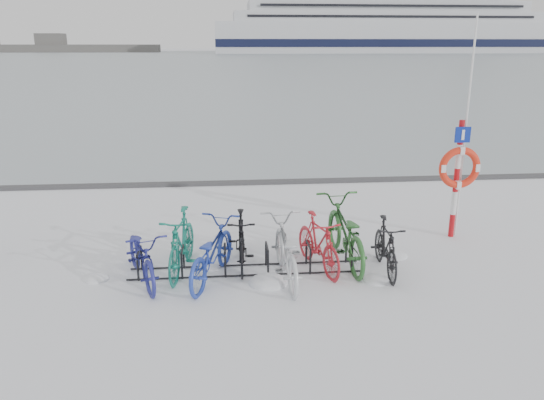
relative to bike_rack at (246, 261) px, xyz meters
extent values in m
plane|color=white|center=(0.00, 0.00, -0.18)|extent=(900.00, 900.00, 0.00)
cube|color=#A3B0B8|center=(0.00, 155.00, -0.17)|extent=(400.00, 298.00, 0.02)
cube|color=#3F3F42|center=(0.00, 5.90, -0.13)|extent=(400.00, 0.25, 0.10)
cylinder|color=black|center=(-1.80, -0.22, 0.04)|extent=(0.04, 0.04, 0.44)
cylinder|color=black|center=(-1.80, 0.22, 0.04)|extent=(0.04, 0.04, 0.44)
cylinder|color=black|center=(-1.80, 0.00, 0.26)|extent=(0.04, 0.44, 0.04)
cylinder|color=black|center=(-1.08, -0.22, 0.04)|extent=(0.04, 0.04, 0.44)
cylinder|color=black|center=(-1.08, 0.22, 0.04)|extent=(0.04, 0.04, 0.44)
cylinder|color=black|center=(-1.08, 0.00, 0.26)|extent=(0.04, 0.44, 0.04)
cylinder|color=black|center=(-0.36, -0.22, 0.04)|extent=(0.04, 0.04, 0.44)
cylinder|color=black|center=(-0.36, 0.22, 0.04)|extent=(0.04, 0.04, 0.44)
cylinder|color=black|center=(-0.36, 0.00, 0.26)|extent=(0.04, 0.44, 0.04)
cylinder|color=black|center=(0.36, -0.22, 0.04)|extent=(0.04, 0.04, 0.44)
cylinder|color=black|center=(0.36, 0.22, 0.04)|extent=(0.04, 0.04, 0.44)
cylinder|color=black|center=(0.36, 0.00, 0.26)|extent=(0.04, 0.44, 0.04)
cylinder|color=black|center=(1.08, -0.22, 0.04)|extent=(0.04, 0.04, 0.44)
cylinder|color=black|center=(1.08, 0.22, 0.04)|extent=(0.04, 0.04, 0.44)
cylinder|color=black|center=(1.08, 0.00, 0.26)|extent=(0.04, 0.44, 0.04)
cylinder|color=black|center=(1.80, -0.22, 0.04)|extent=(0.04, 0.04, 0.44)
cylinder|color=black|center=(1.80, 0.22, 0.04)|extent=(0.04, 0.04, 0.44)
cylinder|color=black|center=(1.80, 0.00, 0.26)|extent=(0.04, 0.44, 0.04)
cylinder|color=black|center=(0.00, -0.22, -0.16)|extent=(4.00, 0.03, 0.03)
cylinder|color=black|center=(0.00, 0.22, -0.16)|extent=(4.00, 0.03, 0.03)
cylinder|color=#B30E14|center=(4.24, 1.34, 0.06)|extent=(0.11, 0.11, 0.47)
cylinder|color=silver|center=(4.24, 1.34, 0.53)|extent=(0.11, 0.11, 0.47)
cylinder|color=#B30E14|center=(4.24, 1.34, 1.01)|extent=(0.11, 0.11, 0.47)
cylinder|color=silver|center=(4.24, 1.34, 1.48)|extent=(0.11, 0.11, 0.47)
cylinder|color=#B30E14|center=(4.24, 1.34, 1.95)|extent=(0.11, 0.11, 0.47)
torus|color=red|center=(4.24, 1.25, 1.28)|extent=(0.83, 0.14, 0.83)
cube|color=navy|center=(4.24, 1.26, 1.92)|extent=(0.30, 0.03, 0.30)
cylinder|color=silver|center=(4.35, 1.39, 1.98)|extent=(0.04, 0.04, 4.31)
cube|color=white|center=(69.28, 223.54, 5.98)|extent=(143.79, 26.70, 12.33)
cube|color=black|center=(69.28, 210.14, 3.93)|extent=(143.79, 0.30, 3.08)
cube|color=black|center=(69.28, 236.94, 3.93)|extent=(143.79, 0.30, 3.08)
cube|color=white|center=(69.28, 223.54, 14.20)|extent=(128.39, 24.65, 4.11)
cube|color=black|center=(69.28, 211.01, 18.31)|extent=(112.98, 0.20, 12.33)
cube|color=#4E4E4E|center=(-90.00, 260.00, 4.82)|extent=(20.00, 10.00, 6.00)
imported|color=navy|center=(-1.72, -0.20, 0.30)|extent=(1.22, 1.93, 0.96)
imported|color=#167460|center=(-1.10, 0.13, 0.37)|extent=(0.79, 1.89, 1.10)
imported|color=#253DA6|center=(-0.59, -0.23, 0.33)|extent=(1.26, 2.04, 1.01)
imported|color=black|center=(-0.07, 0.29, 0.31)|extent=(0.50, 1.64, 0.98)
imported|color=silver|center=(0.64, -0.34, 0.34)|extent=(0.79, 2.03, 1.05)
imported|color=red|center=(1.25, 0.03, 0.32)|extent=(0.89, 1.72, 1.00)
imported|color=#2A622B|center=(1.78, 0.31, 0.40)|extent=(0.90, 2.27, 1.17)
imported|color=black|center=(2.38, -0.20, 0.30)|extent=(0.55, 1.61, 0.95)
ellipsoid|color=white|center=(-2.51, -0.11, -0.18)|extent=(0.41, 0.41, 0.14)
ellipsoid|color=white|center=(-0.64, 0.20, -0.18)|extent=(0.38, 0.38, 0.13)
ellipsoid|color=white|center=(0.84, 0.60, -0.18)|extent=(0.31, 0.31, 0.11)
ellipsoid|color=white|center=(2.13, -0.59, -0.18)|extent=(0.45, 0.45, 0.16)
ellipsoid|color=white|center=(1.49, 0.82, -0.18)|extent=(0.41, 0.41, 0.14)
ellipsoid|color=white|center=(0.34, -0.51, -0.18)|extent=(0.65, 0.65, 0.23)
ellipsoid|color=white|center=(2.78, 0.41, -0.18)|extent=(0.45, 0.45, 0.16)
camera|label=1|loc=(-0.33, -8.45, 3.59)|focal=35.00mm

